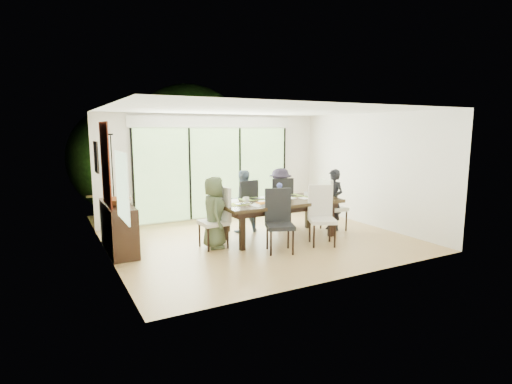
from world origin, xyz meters
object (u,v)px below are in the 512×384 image
table_top (279,202)px  chair_left_end (213,218)px  chair_far_left (242,206)px  sideboard (118,227)px  chair_near_right (323,216)px  vase (279,197)px  cup_b (287,198)px  cup_c (307,194)px  chair_far_right (280,202)px  chair_near_left (280,221)px  person_far_left (242,201)px  laptop (245,204)px  person_right_end (333,200)px  cup_a (246,200)px  bowl (118,201)px  person_left_end (214,212)px  chair_right_end (334,204)px  person_far_right (280,198)px

table_top → chair_left_end: chair_left_end is taller
chair_far_left → sideboard: bearing=-10.3°
chair_near_right → vase: bearing=140.9°
cup_b → cup_c: size_ratio=0.81×
chair_left_end → chair_far_right: (2.05, 0.85, 0.00)m
chair_near_left → person_far_left: bearing=109.0°
laptop → sideboard: (-2.33, 0.79, -0.38)m
chair_far_right → person_far_left: 1.01m
person_right_end → vase: person_right_end is taller
chair_left_end → cup_c: 2.32m
chair_near_right → sideboard: (-3.68, 1.56, -0.14)m
chair_left_end → chair_far_right: same height
cup_a → cup_c: same height
person_right_end → vase: size_ratio=10.75×
person_far_left → chair_far_left: bearing=-84.3°
chair_left_end → vase: bearing=88.9°
bowl → person_far_left: bearing=5.1°
chair_far_right → laptop: chair_far_right is taller
chair_far_right → person_left_end: person_left_end is taller
chair_far_right → bowl: size_ratio=2.48×
person_far_left → chair_right_end: bearing=162.7°
cup_c → cup_a: bearing=178.1°
cup_c → chair_left_end: bearing=-177.5°
table_top → chair_near_right: chair_near_right is taller
chair_near_right → cup_a: chair_near_right is taller
chair_far_right → chair_left_end: bearing=37.5°
chair_far_right → bowl: bearing=19.0°
person_far_right → person_left_end: bearing=8.1°
chair_right_end → chair_far_left: bearing=71.0°
person_right_end → bowl: (-4.66, 0.59, 0.27)m
table_top → person_left_end: bearing=180.0°
bowl → person_far_right: bearing=3.7°
chair_far_right → person_far_right: 0.11m
person_far_left → person_far_right: (1.00, 0.00, 0.00)m
cup_c → sideboard: bearing=171.6°
chair_near_left → cup_a: chair_near_left is taller
person_right_end → laptop: person_right_end is taller
table_top → chair_far_left: size_ratio=2.18×
person_right_end → cup_b: size_ratio=12.90×
chair_near_right → chair_far_right: bearing=113.2°
sideboard → table_top: bearing=-12.2°
chair_far_right → chair_near_right: 1.72m
chair_near_right → cup_b: chair_near_right is taller
chair_far_left → person_far_left: (0.00, -0.02, 0.10)m
cup_a → bowl: (-2.48, 0.44, 0.10)m
chair_near_left → cup_c: 1.64m
person_right_end → vase: (-1.43, 0.05, 0.18)m
chair_far_right → cup_c: chair_far_right is taller
cup_a → chair_near_left: bearing=-78.9°
chair_far_right → person_right_end: 1.26m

